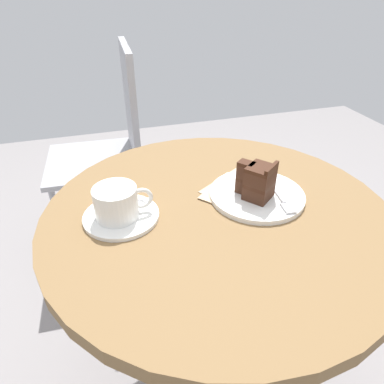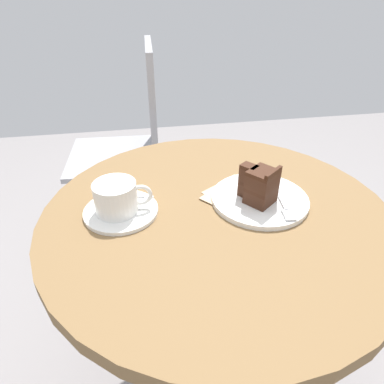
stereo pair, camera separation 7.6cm
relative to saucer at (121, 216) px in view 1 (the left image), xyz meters
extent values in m
cube|color=gray|center=(0.21, -0.03, -0.70)|extent=(4.40, 4.40, 0.01)
cylinder|color=brown|center=(0.21, -0.03, -0.02)|extent=(0.79, 0.79, 0.03)
cylinder|color=#B7B7BC|center=(0.21, -0.03, -0.36)|extent=(0.07, 0.07, 0.64)
cylinder|color=#B7B7BC|center=(0.21, -0.03, -0.68)|extent=(0.35, 0.35, 0.02)
cylinder|color=white|center=(0.00, 0.00, 0.00)|extent=(0.16, 0.16, 0.01)
cylinder|color=white|center=(-0.01, 0.00, 0.04)|extent=(0.09, 0.09, 0.07)
cylinder|color=beige|center=(-0.01, 0.00, 0.07)|extent=(0.08, 0.08, 0.00)
torus|color=white|center=(0.05, 0.00, 0.04)|extent=(0.05, 0.01, 0.05)
cube|color=#B7B7BC|center=(0.01, 0.05, 0.01)|extent=(0.09, 0.03, 0.00)
ellipsoid|color=#B7B7BC|center=(0.06, 0.04, 0.01)|extent=(0.02, 0.02, 0.00)
cylinder|color=white|center=(0.32, -0.01, 0.00)|extent=(0.22, 0.22, 0.01)
cube|color=#422619|center=(0.31, -0.03, 0.02)|extent=(0.08, 0.08, 0.03)
cube|color=#422619|center=(0.29, 0.00, 0.02)|extent=(0.04, 0.05, 0.03)
cube|color=#381C0F|center=(0.31, -0.03, 0.04)|extent=(0.08, 0.08, 0.01)
cube|color=#381C0F|center=(0.29, 0.00, 0.04)|extent=(0.04, 0.05, 0.01)
cube|color=#422619|center=(0.31, -0.03, 0.06)|extent=(0.08, 0.08, 0.03)
cube|color=#422619|center=(0.29, 0.00, 0.06)|extent=(0.04, 0.05, 0.03)
cube|color=#381C0F|center=(0.31, -0.03, 0.08)|extent=(0.08, 0.08, 0.01)
cube|color=#381C0F|center=(0.29, 0.00, 0.08)|extent=(0.04, 0.05, 0.01)
cube|color=#381C0F|center=(0.33, -0.05, 0.05)|extent=(0.05, 0.04, 0.09)
cube|color=#B7B7BC|center=(0.36, -0.01, 0.01)|extent=(0.02, 0.12, 0.00)
cube|color=#B7B7BC|center=(0.35, -0.09, 0.01)|extent=(0.03, 0.04, 0.00)
cube|color=tan|center=(0.30, 0.02, 0.00)|extent=(0.22, 0.22, 0.00)
cube|color=tan|center=(0.28, 0.01, 0.00)|extent=(0.21, 0.21, 0.00)
cylinder|color=#9E9EA3|center=(-0.21, 0.89, -0.46)|extent=(0.02, 0.02, 0.46)
cylinder|color=#9E9EA3|center=(-0.22, 0.57, -0.46)|extent=(0.02, 0.02, 0.46)
cylinder|color=#9E9EA3|center=(0.12, 0.88, -0.46)|extent=(0.02, 0.02, 0.46)
cylinder|color=#9E9EA3|center=(0.10, 0.56, -0.46)|extent=(0.02, 0.02, 0.46)
cube|color=#9E9EA3|center=(-0.05, 0.73, -0.22)|extent=(0.40, 0.40, 0.02)
cube|color=#9E9EA3|center=(0.12, 0.72, 0.01)|extent=(0.04, 0.36, 0.44)
camera|label=1|loc=(-0.02, -0.62, 0.45)|focal=32.00mm
camera|label=2|loc=(0.05, -0.63, 0.45)|focal=32.00mm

